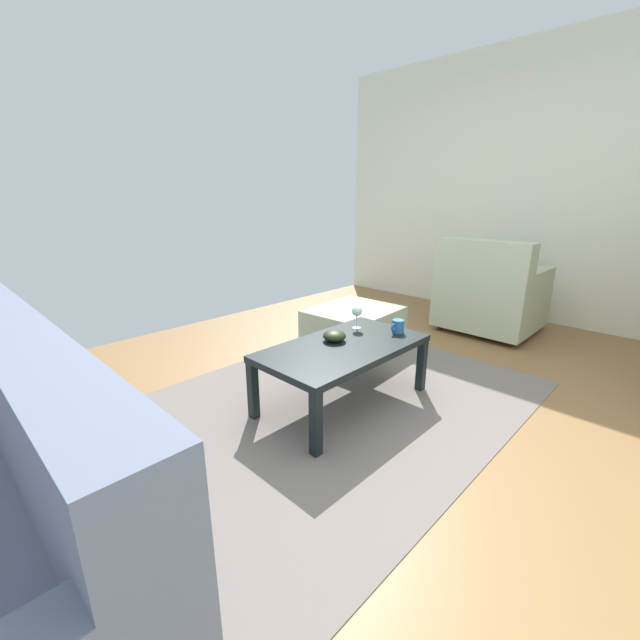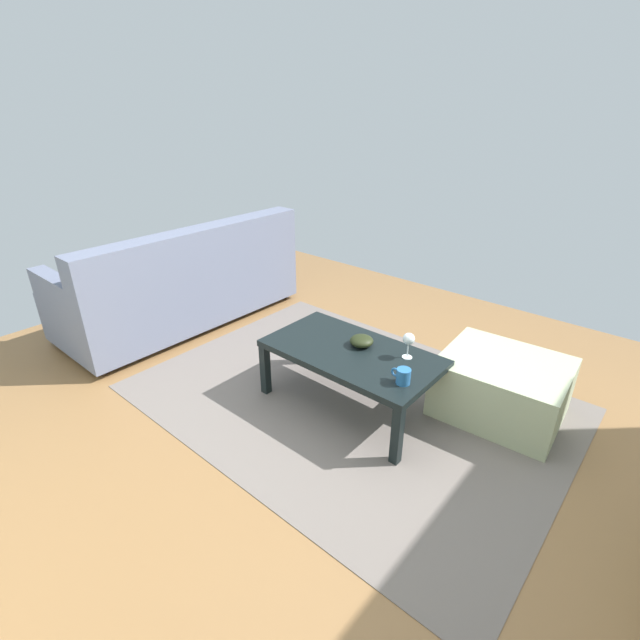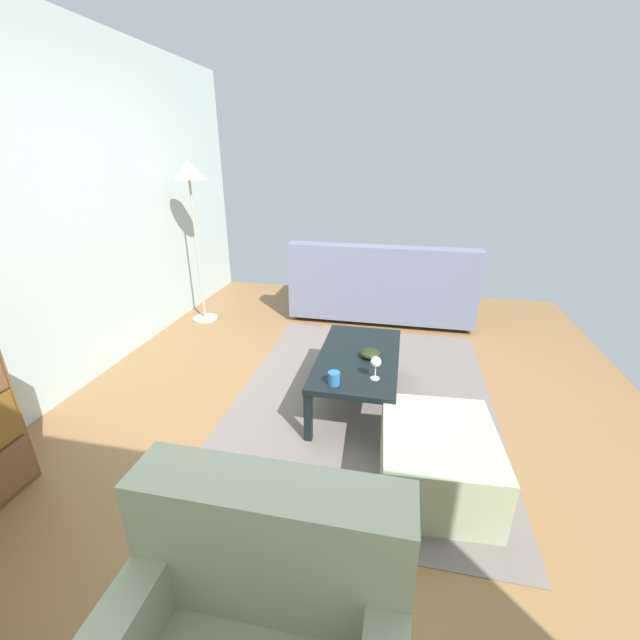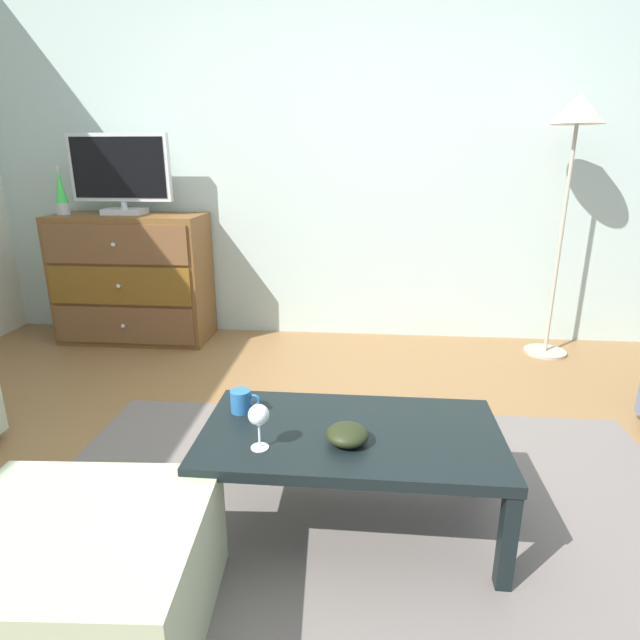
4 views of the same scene
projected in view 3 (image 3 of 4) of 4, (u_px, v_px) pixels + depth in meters
name	position (u px, v px, depth m)	size (l,w,h in m)	color
ground_plane	(333.00, 414.00, 2.96)	(5.74, 4.64, 0.05)	olive
wall_accent_rear	(42.00, 215.00, 2.84)	(5.74, 0.12, 2.67)	#B0C2BA
area_rug	(363.00, 399.00, 3.09)	(2.60, 1.90, 0.01)	#6A615C
coffee_table	(358.00, 361.00, 2.93)	(1.05, 0.57, 0.39)	black
wine_glass	(376.00, 363.00, 2.57)	(0.07, 0.07, 0.16)	silver
mug	(334.00, 378.00, 2.54)	(0.11, 0.08, 0.08)	#26609D
bowl_decorative	(370.00, 353.00, 2.87)	(0.14, 0.14, 0.06)	black
couch_large	(382.00, 288.00, 4.55)	(0.85, 1.97, 0.86)	#332319
ottoman	(437.00, 460.00, 2.22)	(0.70, 0.60, 0.36)	#A2AC8A
standing_lamp	(190.00, 186.00, 4.04)	(0.32, 0.32, 1.68)	#A59E8C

